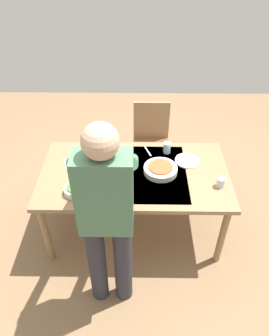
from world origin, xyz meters
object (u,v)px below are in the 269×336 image
Objects in this scene: water_cup_near_right at (221,182)px; side_bowl_salad at (75,190)px; water_cup_near_left at (167,148)px; water_cup_far_left at (108,147)px; side_bowl_bread at (116,176)px; serving_bowl_pasta at (161,169)px; wine_glass_left at (118,151)px; wine_bottle at (115,188)px; person_server at (107,215)px; dining_table at (134,178)px; chair_near at (151,137)px; dinner_plate_near at (187,161)px.

side_bowl_salad is (1.21, 0.09, -0.01)m from water_cup_near_right.
water_cup_near_left is 0.57m from water_cup_far_left.
side_bowl_bread is (0.88, -0.09, -0.01)m from water_cup_near_right.
serving_bowl_pasta is 0.77m from side_bowl_salad.
wine_glass_left reaches higher than water_cup_far_left.
wine_bottle is 0.99× the size of serving_bowl_pasta.
water_cup_near_left is at bearing -115.20° from person_server.
wine_bottle is (-0.03, -0.41, -0.13)m from person_server.
dining_table is 1.85× the size of chair_near.
water_cup_far_left is (0.44, 0.53, 0.24)m from chair_near.
water_cup_near_right is 1.11m from water_cup_far_left.
person_server is 0.91m from wine_glass_left.
dining_table is 0.25m from serving_bowl_pasta.
person_server is 5.63× the size of serving_bowl_pasta.
water_cup_near_right reaches higher than side_bowl_bread.
side_bowl_salad reaches higher than dinner_plate_near.
wine_glass_left is 0.65m from dinner_plate_near.
water_cup_far_left is 0.38× the size of dinner_plate_near.
wine_bottle reaches higher than serving_bowl_pasta.
water_cup_near_left is at bearing 103.30° from chair_near.
chair_near is at bearing -76.70° from water_cup_near_left.
wine_bottle is at bearing 40.39° from serving_bowl_pasta.
person_server is 19.37× the size of water_cup_far_left.
dining_table is at bearing 78.18° from chair_near.
chair_near reaches higher than water_cup_near_right.
wine_bottle is at bearing 91.20° from side_bowl_bread.
water_cup_near_right is (-0.55, 1.02, 0.24)m from chair_near.
serving_bowl_pasta is at bearing 147.64° from water_cup_far_left.
chair_near is 0.87m from serving_bowl_pasta.
water_cup_near_left reaches higher than dinner_plate_near.
person_server reaches higher than wine_glass_left.
side_bowl_bread is at bearing -91.87° from person_server.
serving_bowl_pasta reaches higher than dinner_plate_near.
wine_glass_left is 0.84× the size of side_bowl_salad.
person_server is 9.38× the size of side_bowl_salad.
person_server is 0.43m from wine_bottle.
dining_table is 11.13× the size of wine_glass_left.
side_bowl_salad is at bearing 20.83° from serving_bowl_pasta.
chair_near is (-0.18, -0.85, -0.13)m from dining_table.
dinner_plate_near is at bearing 114.64° from chair_near.
wine_bottle is (0.15, 0.32, 0.18)m from dining_table.
dinner_plate_near is (-0.75, 0.15, -0.04)m from water_cup_far_left.
dinner_plate_near is (-0.65, -0.25, -0.03)m from side_bowl_bread.
dinner_plate_near is (-0.26, -0.16, -0.03)m from serving_bowl_pasta.
side_bowl_bread is (-0.33, -0.18, 0.00)m from side_bowl_salad.
water_cup_near_right is 0.54× the size of side_bowl_bread.
water_cup_far_left is 0.48× the size of side_bowl_salad.
serving_bowl_pasta and side_bowl_salad have the same top height.
side_bowl_bread is at bearing 13.15° from serving_bowl_pasta.
serving_bowl_pasta is at bearing -178.33° from dining_table.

